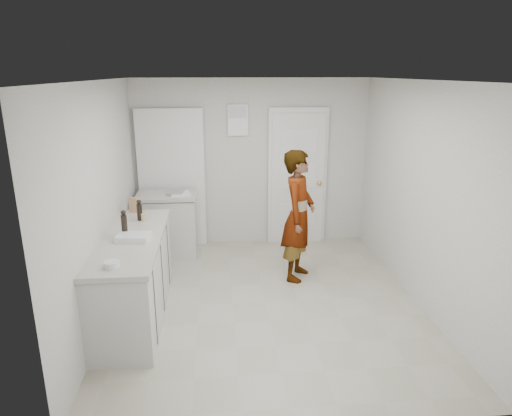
{
  "coord_description": "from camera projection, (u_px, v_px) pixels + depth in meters",
  "views": [
    {
      "loc": [
        -0.54,
        -4.77,
        2.59
      ],
      "look_at": [
        -0.08,
        0.4,
        1.03
      ],
      "focal_mm": 32.0,
      "sensor_mm": 36.0,
      "label": 1
    }
  ],
  "objects": [
    {
      "name": "person",
      "position": [
        298.0,
        216.0,
        5.75
      ],
      "size": [
        0.62,
        0.72,
        1.67
      ],
      "primitive_type": "imported",
      "rotation": [
        0.0,
        0.0,
        1.15
      ],
      "color": "silver",
      "rests_on": "ground"
    },
    {
      "name": "ground",
      "position": [
        266.0,
        301.0,
        5.34
      ],
      "size": [
        4.0,
        4.0,
        0.0
      ],
      "primitive_type": "plane",
      "color": "#A6A08B",
      "rests_on": "ground"
    },
    {
      "name": "cake_mix_box",
      "position": [
        134.0,
        205.0,
        5.58
      ],
      "size": [
        0.12,
        0.09,
        0.18
      ],
      "primitive_type": "cube",
      "rotation": [
        0.0,
        0.0,
        -0.35
      ],
      "color": "#AA7755",
      "rests_on": "main_counter"
    },
    {
      "name": "papers",
      "position": [
        180.0,
        193.0,
        6.45
      ],
      "size": [
        0.33,
        0.39,
        0.01
      ],
      "primitive_type": "cube",
      "rotation": [
        0.0,
        0.0,
        0.19
      ],
      "color": "white",
      "rests_on": "side_counter"
    },
    {
      "name": "main_counter",
      "position": [
        134.0,
        281.0,
        4.9
      ],
      "size": [
        0.64,
        1.96,
        0.93
      ],
      "color": "silver",
      "rests_on": "ground"
    },
    {
      "name": "baking_dish",
      "position": [
        133.0,
        237.0,
        4.68
      ],
      "size": [
        0.36,
        0.28,
        0.06
      ],
      "rotation": [
        0.0,
        0.0,
        -0.14
      ],
      "color": "silver",
      "rests_on": "main_counter"
    },
    {
      "name": "side_counter",
      "position": [
        168.0,
        227.0,
        6.59
      ],
      "size": [
        0.84,
        0.61,
        0.93
      ],
      "color": "silver",
      "rests_on": "ground"
    },
    {
      "name": "oil_cruet_b",
      "position": [
        124.0,
        224.0,
        4.76
      ],
      "size": [
        0.06,
        0.06,
        0.28
      ],
      "color": "black",
      "rests_on": "main_counter"
    },
    {
      "name": "oil_cruet_a",
      "position": [
        139.0,
        210.0,
        5.27
      ],
      "size": [
        0.06,
        0.06,
        0.25
      ],
      "color": "black",
      "rests_on": "main_counter"
    },
    {
      "name": "spice_jar",
      "position": [
        143.0,
        217.0,
        5.27
      ],
      "size": [
        0.05,
        0.05,
        0.08
      ],
      "primitive_type": "cylinder",
      "color": "tan",
      "rests_on": "main_counter"
    },
    {
      "name": "room_shell",
      "position": [
        240.0,
        179.0,
        6.89
      ],
      "size": [
        4.0,
        4.0,
        4.0
      ],
      "color": "#AFABA5",
      "rests_on": "ground"
    },
    {
      "name": "egg_bowl",
      "position": [
        112.0,
        264.0,
        4.03
      ],
      "size": [
        0.14,
        0.14,
        0.05
      ],
      "color": "silver",
      "rests_on": "main_counter"
    }
  ]
}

